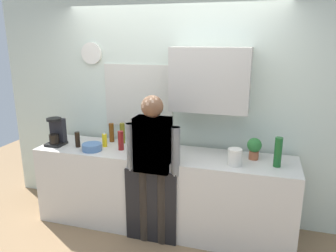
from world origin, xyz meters
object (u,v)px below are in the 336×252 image
Objects in this scene: bottle_red_vinegar at (121,141)px; bottle_dark_sauce at (78,140)px; bottle_amber_beer at (112,132)px; storage_canister at (235,157)px; person_guest at (153,159)px; dish_soap at (105,140)px; mixing_bowl at (92,147)px; cup_yellow_cup at (174,153)px; potted_plant at (254,147)px; bottle_olive_oil at (122,133)px; coffee_maker at (57,133)px; person_at_sink at (153,159)px; bottle_clear_soda at (152,134)px; cup_white_mug at (156,150)px; bottle_green_wine at (278,152)px.

bottle_red_vinegar is 1.22× the size of bottle_dark_sauce.
bottle_amber_beer is 1.35× the size of storage_canister.
bottle_amber_beer is 0.88m from person_guest.
bottle_amber_beer reaches higher than dish_soap.
bottle_dark_sauce is at bearing 178.55° from storage_canister.
dish_soap is at bearing 66.30° from mixing_bowl.
potted_plant is at bearing 12.95° from cup_yellow_cup.
bottle_dark_sauce is at bearing -147.14° from bottle_olive_oil.
bottle_amber_beer is at bearing 26.75° from coffee_maker.
person_at_sink is 1.00× the size of person_guest.
bottle_olive_oil is at bearing 176.18° from potted_plant.
bottle_clear_soda is at bearing -1.30° from bottle_amber_beer.
cup_yellow_cup is 0.89× the size of cup_white_mug.
bottle_dark_sauce reaches higher than mixing_bowl.
bottle_red_vinegar is 0.55m from person_guest.
bottle_green_wine is at bearing 3.18° from person_at_sink.
bottle_dark_sauce is (0.29, -0.01, -0.06)m from coffee_maker.
mixing_bowl is at bearing -179.34° from storage_canister.
bottle_olive_oil is at bearing 129.95° from person_at_sink.
potted_plant is 1.28× the size of dish_soap.
cup_yellow_cup is 0.05× the size of person_at_sink.
potted_plant is at bearing -4.09° from bottle_amber_beer.
mixing_bowl is 1.59m from storage_canister.
potted_plant is (1.54, -0.10, 0.01)m from bottle_olive_oil.
person_guest is at bearing -9.98° from coffee_maker.
person_guest reaches higher than mixing_bowl.
bottle_red_vinegar is 0.14× the size of person_at_sink.
coffee_maker is at bearing -171.18° from dish_soap.
person_guest is at bearing -24.13° from dish_soap.
bottle_olive_oil is 1.39× the size of dish_soap.
coffee_maker is 1.94× the size of storage_canister.
bottle_olive_oil reaches higher than dish_soap.
potted_plant is at bearing 2.63° from dish_soap.
bottle_clear_soda reaches higher than cup_yellow_cup.
bottle_clear_soda is 0.17× the size of person_guest.
bottle_olive_oil is at bearing 57.69° from mixing_bowl.
cup_yellow_cup is at bearing 42.17° from person_at_sink.
bottle_red_vinegar is (0.24, -0.25, -0.00)m from bottle_amber_beer.
bottle_amber_beer is at bearing 175.91° from potted_plant.
bottle_olive_oil is 0.75m from person_guest.
mixing_bowl is at bearing -100.33° from bottle_amber_beer.
person_at_sink is at bearing -41.58° from bottle_olive_oil.
potted_plant is (0.81, 0.19, 0.09)m from cup_yellow_cup.
bottle_clear_soda is at bearing 174.64° from potted_plant.
coffee_maker is 0.21× the size of person_guest.
person_at_sink is (0.71, -0.32, -0.04)m from dish_soap.
bottle_amber_beer is 0.88m from person_at_sink.
coffee_maker is 1.18× the size of bottle_clear_soda.
coffee_maker is 1.32× the size of bottle_olive_oil.
storage_canister is (1.37, -0.33, -0.04)m from bottle_olive_oil.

